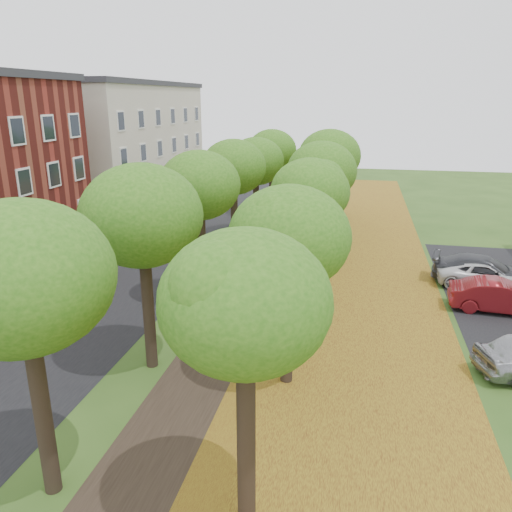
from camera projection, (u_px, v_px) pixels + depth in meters
The scene contains 10 objects.
ground at pixel (139, 503), 11.66m from camera, with size 120.00×120.00×0.00m, color #2D4C19.
street_asphalt at pixel (127, 272), 27.12m from camera, with size 8.00×70.00×0.01m, color black.
footpath at pixel (262, 282), 25.65m from camera, with size 3.20×70.00×0.01m, color black.
leaf_verge at pixel (361, 289), 24.68m from camera, with size 7.50×70.00×0.01m, color olive.
tree_row_west at pixel (219, 182), 24.54m from camera, with size 3.72×33.72×6.71m.
tree_row_east at pixel (316, 185), 23.61m from camera, with size 3.72×33.72×6.71m.
building_cream at pixel (113, 143), 44.18m from camera, with size 10.30×20.30×10.40m.
car_red at pixel (501, 296), 21.94m from camera, with size 1.50×4.30×1.42m, color maroon.
car_grey at pixel (483, 271), 25.15m from camera, with size 2.01×4.96×1.44m, color #36373B.
car_white at pixel (484, 274), 24.89m from camera, with size 2.11×4.57×1.27m, color silver.
Camera 1 is at (4.61, -8.60, 9.06)m, focal length 35.00 mm.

